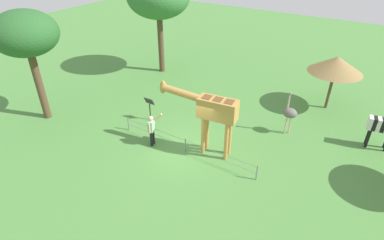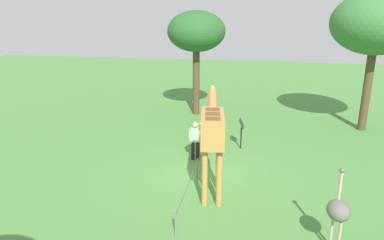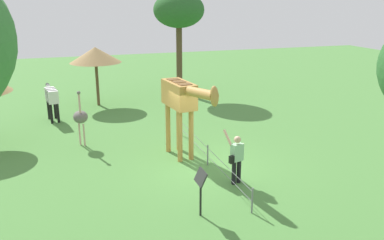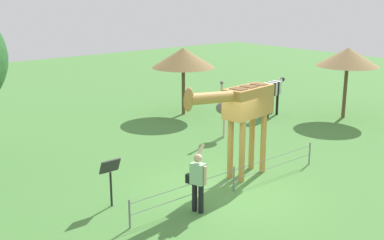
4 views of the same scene
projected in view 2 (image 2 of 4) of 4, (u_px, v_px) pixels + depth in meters
The scene contains 8 objects.
ground_plane at pixel (202, 179), 13.10m from camera, with size 60.00×60.00×0.00m, color #4C843D.
giraffe at pixel (212, 130), 11.49m from camera, with size 3.69×0.97×3.16m.
visitor at pixel (196, 138), 14.47m from camera, with size 0.64×0.58×1.71m.
ostrich at pixel (338, 210), 8.85m from camera, with size 0.70×0.56×2.25m.
tree_east at pixel (376, 24), 16.77m from camera, with size 4.14×4.14×6.62m.
tree_northeast at pixel (196, 32), 19.67m from camera, with size 3.15×3.15×5.73m.
info_sign at pixel (241, 128), 15.61m from camera, with size 0.56×0.21×1.32m.
wire_fence at pixel (197, 168), 13.01m from camera, with size 7.05×0.05×0.75m.
Camera 2 is at (-11.75, -1.77, 5.92)m, focal length 34.15 mm.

